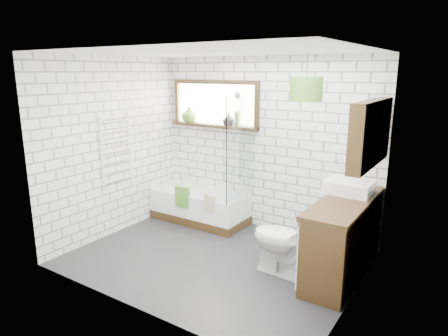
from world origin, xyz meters
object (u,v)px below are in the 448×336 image
Objects in this scene: pendant at (306,89)px; bathtub at (200,206)px; basin at (349,187)px; vanity at (344,238)px; toilet at (286,240)px.

bathtub is at bearing 165.41° from pendant.
basin reaches higher than bathtub.
vanity is 0.66m from toilet.
toilet is 1.72m from pendant.
pendant is at bearing -177.48° from vanity.
vanity is 1.89× the size of toilet.
vanity is 1.73m from pendant.
toilet is (-0.49, -0.65, -0.56)m from basin.
vanity is 0.60m from basin.
bathtub is 2.67m from pendant.
pendant is (-0.47, -0.32, 1.13)m from basin.
pendant reaches higher than basin.
pendant reaches higher than toilet.
toilet is at bearing -94.52° from pendant.
basin is 1.26m from pendant.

